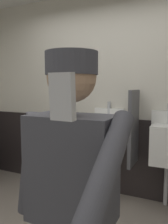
% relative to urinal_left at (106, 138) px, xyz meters
% --- Properties ---
extents(wall_back, '(4.75, 0.12, 2.67)m').
position_rel_urinal_left_xyz_m(wall_back, '(0.05, 0.22, 0.56)').
color(wall_back, beige).
rests_on(wall_back, ground_plane).
extents(wainscot_band_back, '(4.15, 0.03, 1.02)m').
position_rel_urinal_left_xyz_m(wainscot_band_back, '(0.05, 0.14, -0.27)').
color(wainscot_band_back, black).
rests_on(wainscot_band_back, ground_plane).
extents(urinal_left, '(0.40, 0.34, 1.24)m').
position_rel_urinal_left_xyz_m(urinal_left, '(0.00, 0.00, 0.00)').
color(urinal_left, white).
rests_on(urinal_left, ground_plane).
extents(urinal_middle, '(0.40, 0.34, 1.24)m').
position_rel_urinal_left_xyz_m(urinal_middle, '(0.75, 0.00, 0.00)').
color(urinal_middle, white).
rests_on(urinal_middle, ground_plane).
extents(privacy_divider_panel, '(0.04, 0.40, 0.90)m').
position_rel_urinal_left_xyz_m(privacy_divider_panel, '(0.38, -0.07, 0.17)').
color(privacy_divider_panel, '#4C4C51').
extents(person, '(0.64, 0.60, 1.60)m').
position_rel_urinal_left_xyz_m(person, '(0.49, -1.83, 0.17)').
color(person, '#2D3342').
rests_on(person, ground_plane).
extents(cell_phone, '(0.06, 0.03, 0.11)m').
position_rel_urinal_left_xyz_m(cell_phone, '(0.73, -2.33, 0.64)').
color(cell_phone, silver).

